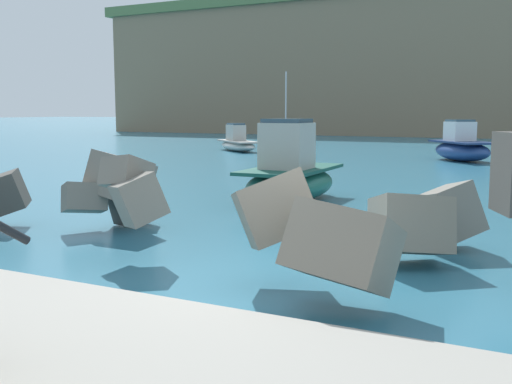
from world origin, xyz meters
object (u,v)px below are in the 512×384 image
at_px(boat_near_right, 290,176).
at_px(boat_far_centre, 285,136).
at_px(boat_near_left, 237,143).
at_px(boat_mid_left, 462,147).

xyz_separation_m(boat_near_right, boat_far_centre, (-14.83, 32.60, -0.26)).
bearing_deg(boat_far_centre, boat_near_left, -79.92).
distance_m(boat_near_right, boat_mid_left, 18.05).
bearing_deg(boat_near_left, boat_near_right, -57.45).
bearing_deg(boat_mid_left, boat_far_centre, 139.45).
xyz_separation_m(boat_mid_left, boat_far_centre, (-17.18, 14.70, -0.23)).
relative_size(boat_near_left, boat_mid_left, 1.03).
relative_size(boat_mid_left, boat_far_centre, 0.75).
distance_m(boat_near_right, boat_far_centre, 35.81).
bearing_deg(boat_near_right, boat_near_left, 122.55).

